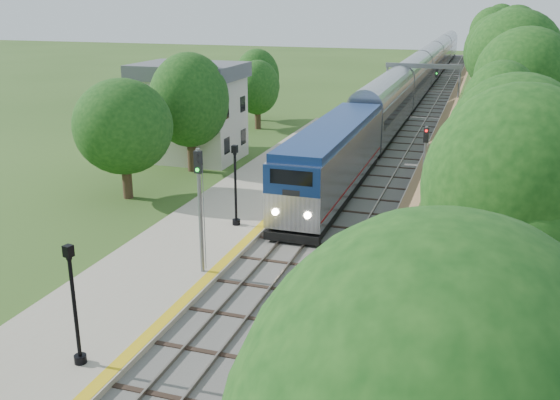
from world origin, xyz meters
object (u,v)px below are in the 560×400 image
(signal_farside, at_px, (424,161))
(train, at_px, (420,75))
(signal_gantry, at_px, (423,76))
(lamppost_mid, at_px, (75,312))
(station_building, at_px, (190,111))
(lamppost_far, at_px, (236,190))
(signal_platform, at_px, (200,198))

(signal_farside, bearing_deg, train, 96.28)
(signal_gantry, relative_size, lamppost_mid, 1.83)
(signal_gantry, distance_m, signal_farside, 34.33)
(station_building, distance_m, lamppost_far, 18.29)
(lamppost_far, bearing_deg, station_building, 123.97)
(train, height_order, lamppost_far, lamppost_far)
(train, distance_m, signal_farside, 56.73)
(train, relative_size, lamppost_far, 27.33)
(lamppost_mid, height_order, signal_platform, signal_platform)
(signal_platform, relative_size, signal_farside, 1.09)
(train, relative_size, signal_farside, 23.19)
(signal_farside, bearing_deg, lamppost_far, -149.07)
(station_building, height_order, signal_farside, station_building)
(station_building, relative_size, signal_farside, 1.53)
(signal_gantry, xyz_separation_m, lamppost_far, (-6.29, -40.10, -2.32))
(lamppost_far, relative_size, signal_platform, 0.78)
(signal_platform, bearing_deg, signal_gantry, 83.44)
(signal_farside, bearing_deg, signal_gantry, 96.24)
(station_building, distance_m, signal_gantry, 29.94)
(lamppost_far, bearing_deg, signal_platform, -82.11)
(lamppost_far, bearing_deg, lamppost_mid, -89.55)
(lamppost_far, bearing_deg, signal_gantry, 81.09)
(station_building, xyz_separation_m, signal_platform, (11.10, -21.73, 0.04))
(signal_platform, xyz_separation_m, signal_farside, (9.10, 12.63, -0.58))
(lamppost_mid, xyz_separation_m, signal_farside, (9.90, 21.36, 1.11))
(signal_gantry, distance_m, signal_platform, 47.04)
(signal_gantry, bearing_deg, signal_farside, -83.76)
(station_building, bearing_deg, lamppost_far, -56.03)
(signal_gantry, bearing_deg, signal_platform, -96.56)
(lamppost_mid, height_order, lamppost_far, lamppost_far)
(train, distance_m, lamppost_far, 62.49)
(station_building, relative_size, lamppost_mid, 1.87)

